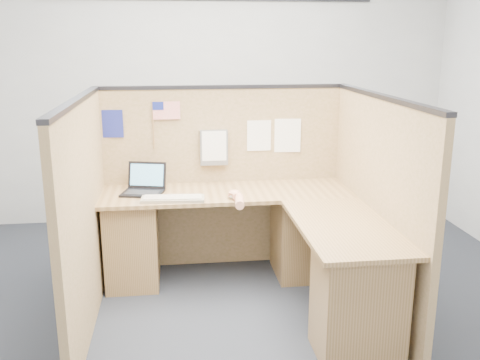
{
  "coord_description": "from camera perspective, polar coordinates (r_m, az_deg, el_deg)",
  "views": [
    {
      "loc": [
        -0.4,
        -3.34,
        1.89
      ],
      "look_at": [
        0.08,
        0.5,
        0.86
      ],
      "focal_mm": 40.0,
      "sensor_mm": 36.0,
      "label": 1
    }
  ],
  "objects": [
    {
      "name": "paper_left",
      "position": [
        4.44,
        2.04,
        4.75
      ],
      "size": [
        0.2,
        0.01,
        0.25
      ],
      "primitive_type": "cube",
      "rotation": [
        0.0,
        0.0,
        0.02
      ],
      "color": "white",
      "rests_on": "cubicle_partitions"
    },
    {
      "name": "laptop",
      "position": [
        4.23,
        -10.35,
        -0.57
      ],
      "size": [
        0.35,
        0.36,
        0.22
      ],
      "rotation": [
        0.0,
        0.0,
        -0.24
      ],
      "color": "black",
      "rests_on": "l_desk"
    },
    {
      "name": "wall_front",
      "position": [
        1.26,
        12.11,
        -8.3
      ],
      "size": [
        5.0,
        0.0,
        5.0
      ],
      "primitive_type": "plane",
      "rotation": [
        -1.57,
        0.0,
        0.0
      ],
      "color": "#AEB0B4",
      "rests_on": "floor"
    },
    {
      "name": "mouse",
      "position": [
        4.01,
        -0.56,
        -1.7
      ],
      "size": [
        0.1,
        0.06,
        0.04
      ],
      "primitive_type": "ellipsoid",
      "rotation": [
        0.0,
        0.0,
        -0.01
      ],
      "color": "silver",
      "rests_on": "l_desk"
    },
    {
      "name": "american_flag",
      "position": [
        4.34,
        -8.2,
        7.15
      ],
      "size": [
        0.22,
        0.01,
        0.38
      ],
      "color": "olive",
      "rests_on": "cubicle_partitions"
    },
    {
      "name": "keyboard",
      "position": [
        3.98,
        -7.17,
        -1.99
      ],
      "size": [
        0.48,
        0.19,
        0.03
      ],
      "rotation": [
        0.0,
        0.0,
        -0.07
      ],
      "color": "gray",
      "rests_on": "l_desk"
    },
    {
      "name": "hand_forearm",
      "position": [
        3.89,
        -0.21,
        -2.01
      ],
      "size": [
        0.1,
        0.34,
        0.07
      ],
      "color": "tan",
      "rests_on": "l_desk"
    },
    {
      "name": "floor",
      "position": [
        3.86,
        -0.3,
        -14.49
      ],
      "size": [
        5.0,
        5.0,
        0.0
      ],
      "primitive_type": "plane",
      "color": "black",
      "rests_on": "ground"
    },
    {
      "name": "wall_back",
      "position": [
        5.63,
        -3.11,
        9.8
      ],
      "size": [
        5.0,
        0.0,
        5.0
      ],
      "primitive_type": "plane",
      "rotation": [
        1.57,
        0.0,
        0.0
      ],
      "color": "#AEB0B4",
      "rests_on": "floor"
    },
    {
      "name": "l_desk",
      "position": [
        3.97,
        1.86,
        -7.35
      ],
      "size": [
        1.95,
        1.75,
        0.73
      ],
      "color": "brown",
      "rests_on": "floor"
    },
    {
      "name": "paper_right",
      "position": [
        4.48,
        5.09,
        4.74
      ],
      "size": [
        0.22,
        0.02,
        0.28
      ],
      "primitive_type": "cube",
      "rotation": [
        0.0,
        0.0,
        -0.07
      ],
      "color": "white",
      "rests_on": "cubicle_partitions"
    },
    {
      "name": "file_holder",
      "position": [
        4.38,
        -2.79,
        3.49
      ],
      "size": [
        0.23,
        0.05,
        0.29
      ],
      "color": "slate",
      "rests_on": "cubicle_partitions"
    },
    {
      "name": "cubicle_partitions",
      "position": [
        3.95,
        -1.05,
        -1.67
      ],
      "size": [
        2.06,
        1.83,
        1.53
      ],
      "color": "olive",
      "rests_on": "floor"
    },
    {
      "name": "blue_poster",
      "position": [
        4.39,
        -13.43,
        5.85
      ],
      "size": [
        0.17,
        0.02,
        0.22
      ],
      "primitive_type": "cube",
      "rotation": [
        0.0,
        0.0,
        -0.08
      ],
      "color": "navy",
      "rests_on": "cubicle_partitions"
    }
  ]
}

